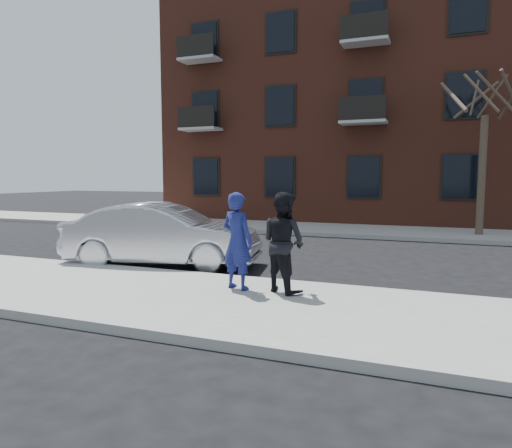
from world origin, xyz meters
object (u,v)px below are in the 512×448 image
at_px(man_peacoat, 283,242).
at_px(street_tree, 487,81).
at_px(silver_sedan, 163,235).
at_px(man_hoodie, 237,241).

bearing_deg(man_peacoat, street_tree, -83.65).
bearing_deg(street_tree, man_peacoat, -111.36).
relative_size(silver_sedan, man_peacoat, 2.63).
relative_size(man_hoodie, man_peacoat, 1.00).
height_order(street_tree, silver_sedan, street_tree).
bearing_deg(man_hoodie, man_peacoat, -154.48).
relative_size(street_tree, man_peacoat, 3.78).
xyz_separation_m(silver_sedan, man_hoodie, (2.88, -1.98, 0.26)).
xyz_separation_m(street_tree, man_peacoat, (-4.04, -10.33, -4.48)).
height_order(street_tree, man_hoodie, street_tree).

